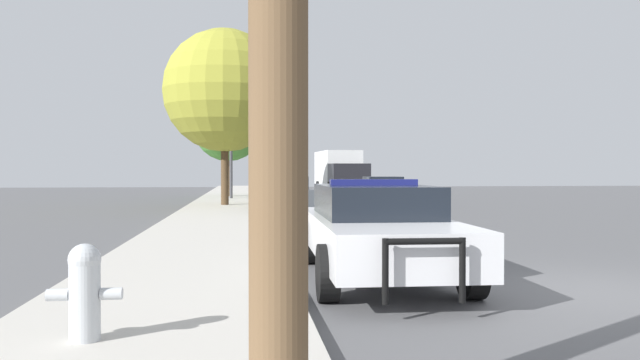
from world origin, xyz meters
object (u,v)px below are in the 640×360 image
Objects in this scene: car_background_oncoming at (383,190)px; box_truck at (340,171)px; traffic_light at (257,122)px; police_car at (376,228)px; car_background_midblock at (285,194)px; fire_hydrant at (85,289)px; tree_sidewalk_mid at (225,91)px; tree_sidewalk_far at (228,127)px.

box_truck is at bearing -88.39° from car_background_oncoming.
police_car is at bearing -87.32° from traffic_light.
car_background_midblock is at bearing 50.62° from car_background_oncoming.
fire_hydrant is at bearing 75.28° from box_truck.
traffic_light is 6.69m from tree_sidewalk_mid.
car_background_midblock is (-0.41, 13.58, -0.01)m from police_car.
tree_sidewalk_mid reaches higher than police_car.
tree_sidewalk_far reaches higher than car_background_oncoming.
box_truck is at bearing 77.78° from fire_hydrant.
police_car is at bearing 46.85° from fire_hydrant.
tree_sidewalk_mid reaches higher than box_truck.
tree_sidewalk_mid reaches higher than traffic_light.
tree_sidewalk_far reaches higher than traffic_light.
fire_hydrant is (-3.26, -3.47, -0.17)m from police_car.
tree_sidewalk_far is (-7.22, 8.30, 3.43)m from car_background_oncoming.
tree_sidewalk_far is (-2.34, 13.77, 3.41)m from car_background_midblock.
tree_sidewalk_far is (-7.39, -5.65, 2.56)m from box_truck.
car_background_midblock reaches higher than car_background_oncoming.
tree_sidewalk_far is 0.81× the size of tree_sidewalk_mid.
traffic_light reaches higher than car_background_midblock.
fire_hydrant is at bearing -91.54° from tree_sidewalk_mid.
tree_sidewalk_far is (-2.75, 27.35, 3.41)m from police_car.
fire_hydrant is 0.21× the size of car_background_midblock.
tree_sidewalk_far is at bearing 118.73° from traffic_light.
car_background_oncoming is (4.47, 19.05, -0.02)m from police_car.
fire_hydrant is 21.90m from tree_sidewalk_mid.
tree_sidewalk_mid is at bearing -103.39° from traffic_light.
box_truck is 1.00× the size of tree_sidewalk_mid.
traffic_light reaches higher than fire_hydrant.
car_background_midblock is 14.38m from tree_sidewalk_far.
box_truck is (5.05, 19.42, 0.85)m from car_background_midblock.
police_car is 24.69m from traffic_light.
tree_sidewalk_far reaches higher than box_truck.
car_background_midblock is at bearing 72.93° from box_truck.
traffic_light is 0.77× the size of box_truck.
fire_hydrant is 28.21m from traffic_light.
fire_hydrant is 23.81m from car_background_oncoming.
tree_sidewalk_far is at bearing -46.68° from car_background_oncoming.
traffic_light is 1.42× the size of car_background_oncoming.
fire_hydrant is 0.11× the size of box_truck.
police_car is 0.90× the size of traffic_light.
traffic_light is at bearing -85.71° from police_car.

